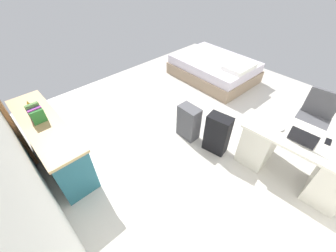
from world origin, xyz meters
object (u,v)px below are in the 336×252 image
at_px(suitcase_black, 217,134).
at_px(credenza, 52,142).
at_px(suitcase_spare_grey, 189,122).
at_px(laptop, 303,138).
at_px(cell_phone_near_laptop, 328,142).
at_px(figurine_small, 28,104).
at_px(office_chair, 311,122).
at_px(computer_mouse, 282,129).
at_px(bed, 214,69).
at_px(desk, 295,156).

bearing_deg(suitcase_black, credenza, 41.99).
distance_m(suitcase_spare_grey, laptop, 1.64).
height_order(laptop, cell_phone_near_laptop, laptop).
xyz_separation_m(suitcase_spare_grey, figurine_small, (1.49, 1.87, 0.51)).
relative_size(office_chair, figurine_small, 8.55).
xyz_separation_m(office_chair, computer_mouse, (0.16, 0.92, 0.32)).
distance_m(laptop, computer_mouse, 0.27).
height_order(office_chair, suitcase_spare_grey, office_chair).
distance_m(office_chair, laptop, 1.02).
bearing_deg(cell_phone_near_laptop, bed, -33.76).
distance_m(desk, office_chair, 0.86).
bearing_deg(desk, office_chair, -82.06).
bearing_deg(credenza, office_chair, -127.34).
distance_m(credenza, suitcase_black, 2.49).
bearing_deg(office_chair, computer_mouse, 80.07).
bearing_deg(computer_mouse, credenza, 41.65).
height_order(office_chair, computer_mouse, office_chair).
xyz_separation_m(office_chair, figurine_small, (2.91, 3.19, 0.40)).
bearing_deg(computer_mouse, desk, -169.16).
bearing_deg(office_chair, credenza, 52.66).
relative_size(suitcase_black, cell_phone_near_laptop, 4.95).
height_order(suitcase_spare_grey, cell_phone_near_laptop, cell_phone_near_laptop).
relative_size(office_chair, suitcase_spare_grey, 1.55).
relative_size(bed, suitcase_black, 2.88).
relative_size(suitcase_black, suitcase_spare_grey, 1.11).
bearing_deg(office_chair, desk, 97.94).
relative_size(desk, laptop, 4.58).
xyz_separation_m(laptop, cell_phone_near_laptop, (-0.24, -0.24, -0.04)).
bearing_deg(suitcase_black, suitcase_spare_grey, -0.28).
relative_size(desk, figurine_small, 13.42).
height_order(credenza, suitcase_spare_grey, credenza).
bearing_deg(office_chair, laptop, 96.09).
height_order(desk, bed, desk).
xyz_separation_m(desk, figurine_small, (3.03, 2.34, 0.44)).
height_order(bed, cell_phone_near_laptop, cell_phone_near_laptop).
bearing_deg(cell_phone_near_laptop, figurine_small, 30.29).
bearing_deg(credenza, computer_mouse, -135.04).
relative_size(laptop, figurine_small, 2.93).
bearing_deg(computer_mouse, laptop, 170.98).
xyz_separation_m(bed, computer_mouse, (-2.26, 1.60, 0.50)).
distance_m(suitcase_spare_grey, computer_mouse, 1.40).
distance_m(laptop, figurine_small, 3.76).
height_order(laptop, computer_mouse, laptop).
xyz_separation_m(bed, laptop, (-2.52, 1.62, 0.53)).
bearing_deg(desk, suitcase_spare_grey, 16.94).
xyz_separation_m(desk, cell_phone_near_laptop, (-0.22, -0.14, 0.35)).
height_order(credenza, suitcase_black, credenza).
relative_size(laptop, computer_mouse, 3.22).
bearing_deg(laptop, figurine_small, 36.65).
distance_m(credenza, bed, 3.87).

